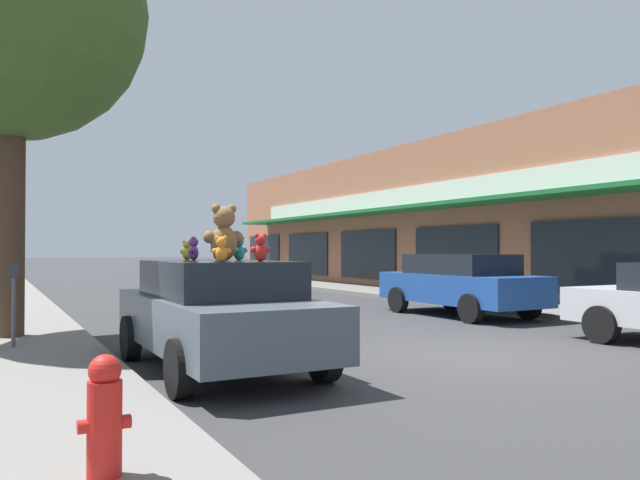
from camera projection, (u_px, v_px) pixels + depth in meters
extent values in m
plane|color=#333335|center=(467.00, 355.00, 9.45)|extent=(260.00, 260.00, 0.00)
cube|color=slate|center=(15.00, 395.00, 6.57)|extent=(2.60, 90.00, 0.13)
cube|color=#9E6047|center=(592.00, 219.00, 24.29)|extent=(13.74, 38.62, 5.62)
cube|color=#19662D|center=(437.00, 206.00, 20.73)|extent=(1.51, 32.44, 0.12)
cube|color=silver|center=(453.00, 190.00, 21.07)|extent=(0.08, 30.90, 0.70)
cube|color=black|center=(593.00, 257.00, 16.16)|extent=(0.06, 4.19, 2.00)
cube|color=black|center=(454.00, 256.00, 21.04)|extent=(0.06, 4.19, 2.00)
cube|color=black|center=(367.00, 255.00, 25.92)|extent=(0.06, 4.19, 2.00)
cube|color=black|center=(307.00, 254.00, 30.80)|extent=(0.06, 4.19, 2.00)
cube|color=black|center=(264.00, 253.00, 35.67)|extent=(0.06, 4.19, 2.00)
cube|color=#4C5660|center=(219.00, 321.00, 8.26)|extent=(1.81, 4.24, 0.66)
cube|color=black|center=(219.00, 279.00, 8.27)|extent=(1.59, 2.33, 0.47)
cylinder|color=black|center=(131.00, 338.00, 9.00)|extent=(0.20, 0.65, 0.65)
cylinder|color=black|center=(245.00, 330.00, 9.83)|extent=(0.20, 0.65, 0.65)
cylinder|color=black|center=(180.00, 368.00, 6.69)|extent=(0.20, 0.65, 0.65)
cylinder|color=black|center=(324.00, 355.00, 7.52)|extent=(0.20, 0.65, 0.65)
ellipsoid|color=olive|center=(224.00, 243.00, 8.42)|extent=(0.38, 0.33, 0.47)
sphere|color=olive|center=(224.00, 217.00, 8.43)|extent=(0.31, 0.31, 0.30)
sphere|color=olive|center=(232.00, 209.00, 8.48)|extent=(0.13, 0.13, 0.13)
sphere|color=olive|center=(216.00, 208.00, 8.39)|extent=(0.13, 0.13, 0.13)
sphere|color=tan|center=(221.00, 219.00, 8.55)|extent=(0.12, 0.12, 0.11)
sphere|color=olive|center=(237.00, 237.00, 8.53)|extent=(0.18, 0.18, 0.17)
sphere|color=olive|center=(210.00, 237.00, 8.37)|extent=(0.18, 0.18, 0.17)
ellipsoid|color=green|center=(218.00, 253.00, 8.64)|extent=(0.21, 0.20, 0.21)
sphere|color=green|center=(218.00, 242.00, 8.64)|extent=(0.18, 0.18, 0.13)
sphere|color=green|center=(221.00, 238.00, 8.68)|extent=(0.08, 0.08, 0.06)
sphere|color=green|center=(216.00, 238.00, 8.60)|extent=(0.08, 0.08, 0.06)
sphere|color=#5ADA6D|center=(215.00, 242.00, 8.67)|extent=(0.07, 0.07, 0.05)
sphere|color=green|center=(222.00, 250.00, 8.72)|extent=(0.10, 0.10, 0.08)
sphere|color=green|center=(213.00, 250.00, 8.58)|extent=(0.10, 0.10, 0.08)
ellipsoid|color=red|center=(261.00, 253.00, 7.96)|extent=(0.18, 0.15, 0.22)
sphere|color=red|center=(261.00, 240.00, 7.96)|extent=(0.15, 0.15, 0.14)
sphere|color=red|center=(264.00, 236.00, 7.99)|extent=(0.06, 0.06, 0.06)
sphere|color=red|center=(257.00, 235.00, 7.94)|extent=(0.06, 0.06, 0.06)
sphere|color=#FF4741|center=(259.00, 240.00, 8.02)|extent=(0.06, 0.06, 0.05)
sphere|color=red|center=(267.00, 250.00, 8.01)|extent=(0.09, 0.09, 0.08)
sphere|color=red|center=(254.00, 250.00, 7.94)|extent=(0.09, 0.09, 0.08)
ellipsoid|color=purple|center=(194.00, 253.00, 8.73)|extent=(0.19, 0.20, 0.21)
sphere|color=purple|center=(194.00, 242.00, 8.73)|extent=(0.18, 0.18, 0.13)
sphere|color=purple|center=(194.00, 239.00, 8.78)|extent=(0.07, 0.07, 0.05)
sphere|color=purple|center=(193.00, 238.00, 8.68)|extent=(0.07, 0.07, 0.05)
sphere|color=#BA67ED|center=(190.00, 243.00, 8.73)|extent=(0.07, 0.07, 0.05)
sphere|color=purple|center=(194.00, 250.00, 8.81)|extent=(0.10, 0.10, 0.08)
sphere|color=purple|center=(191.00, 250.00, 8.64)|extent=(0.10, 0.10, 0.08)
ellipsoid|color=teal|center=(239.00, 253.00, 8.72)|extent=(0.18, 0.16, 0.21)
sphere|color=teal|center=(239.00, 242.00, 8.72)|extent=(0.15, 0.15, 0.13)
sphere|color=teal|center=(242.00, 238.00, 8.74)|extent=(0.06, 0.06, 0.06)
sphere|color=teal|center=(236.00, 238.00, 8.70)|extent=(0.06, 0.06, 0.06)
sphere|color=#47CDC6|center=(238.00, 243.00, 8.77)|extent=(0.06, 0.06, 0.05)
sphere|color=teal|center=(245.00, 250.00, 8.76)|extent=(0.09, 0.09, 0.08)
sphere|color=teal|center=(233.00, 250.00, 8.70)|extent=(0.09, 0.09, 0.08)
ellipsoid|color=orange|center=(221.00, 254.00, 7.33)|extent=(0.19, 0.17, 0.20)
sphere|color=orange|center=(221.00, 242.00, 7.33)|extent=(0.16, 0.16, 0.12)
sphere|color=orange|center=(225.00, 238.00, 7.34)|extent=(0.07, 0.07, 0.05)
sphere|color=orange|center=(218.00, 238.00, 7.33)|extent=(0.07, 0.07, 0.05)
sphere|color=#FFBA41|center=(222.00, 242.00, 7.39)|extent=(0.06, 0.06, 0.05)
sphere|color=orange|center=(228.00, 251.00, 7.35)|extent=(0.09, 0.09, 0.07)
sphere|color=orange|center=(215.00, 251.00, 7.34)|extent=(0.09, 0.09, 0.07)
ellipsoid|color=yellow|center=(187.00, 254.00, 9.00)|extent=(0.17, 0.16, 0.18)
sphere|color=yellow|center=(187.00, 245.00, 9.00)|extent=(0.15, 0.15, 0.11)
sphere|color=yellow|center=(190.00, 242.00, 9.00)|extent=(0.06, 0.06, 0.05)
sphere|color=yellow|center=(184.00, 242.00, 9.00)|extent=(0.06, 0.06, 0.05)
sphere|color=#FFFF4D|center=(188.00, 245.00, 9.04)|extent=(0.06, 0.06, 0.04)
sphere|color=yellow|center=(192.00, 252.00, 9.01)|extent=(0.09, 0.09, 0.06)
sphere|color=yellow|center=(182.00, 252.00, 9.00)|extent=(0.09, 0.09, 0.06)
cylinder|color=black|center=(601.00, 325.00, 10.61)|extent=(0.20, 0.65, 0.65)
cube|color=#1E4793|center=(460.00, 288.00, 15.09)|extent=(1.75, 4.39, 0.69)
cube|color=black|center=(460.00, 264.00, 15.10)|extent=(1.54, 2.63, 0.48)
cylinder|color=black|center=(398.00, 300.00, 15.89)|extent=(0.20, 0.65, 0.65)
cylinder|color=black|center=(451.00, 297.00, 16.69)|extent=(0.20, 0.65, 0.65)
cylinder|color=black|center=(471.00, 309.00, 13.48)|extent=(0.20, 0.65, 0.65)
cylinder|color=black|center=(528.00, 305.00, 14.29)|extent=(0.20, 0.65, 0.65)
cylinder|color=#473323|center=(10.00, 227.00, 10.59)|extent=(0.47, 0.47, 3.69)
sphere|color=#3D5B23|center=(12.00, 7.00, 10.65)|extent=(4.54, 4.54, 4.54)
cylinder|color=red|center=(104.00, 429.00, 4.02)|extent=(0.22, 0.22, 0.62)
sphere|color=red|center=(105.00, 371.00, 4.03)|extent=(0.21, 0.21, 0.21)
cylinder|color=red|center=(86.00, 426.00, 3.97)|extent=(0.10, 0.09, 0.09)
cylinder|color=red|center=(123.00, 422.00, 4.07)|extent=(0.10, 0.09, 0.09)
cylinder|color=#4C4C51|center=(14.00, 312.00, 9.38)|extent=(0.06, 0.06, 1.05)
cube|color=#2D2D33|center=(14.00, 270.00, 9.39)|extent=(0.14, 0.10, 0.22)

